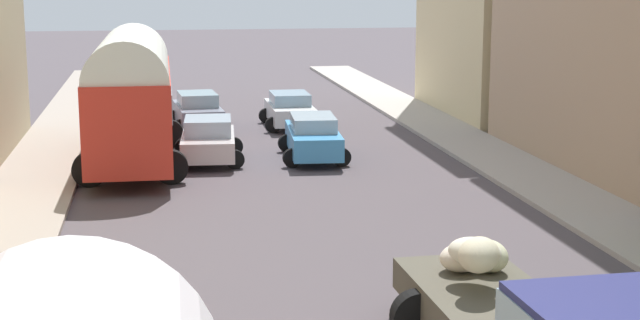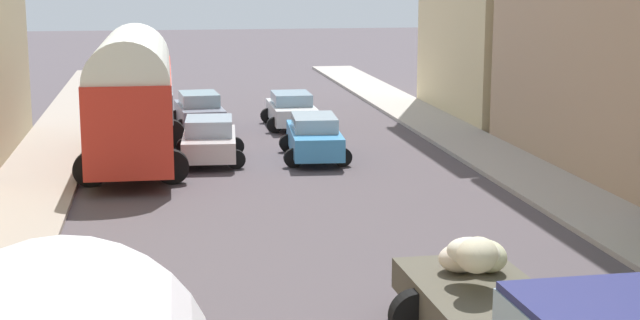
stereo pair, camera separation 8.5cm
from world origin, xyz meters
name	(u,v)px [view 1 (the left image)]	position (x,y,z in m)	size (l,w,h in m)	color
ground_plane	(297,201)	(0.00, 27.00, 0.00)	(154.00, 154.00, 0.00)	#51484D
sidewalk_left	(19,210)	(-7.25, 27.00, 0.07)	(2.50, 70.00, 0.14)	#A39487
sidewalk_right	(551,188)	(7.25, 27.00, 0.07)	(2.50, 70.00, 0.14)	#B4AAA1
parked_bus_1	(131,92)	(-4.44, 32.68, 2.37)	(3.37, 9.42, 4.27)	red
car_0	(313,137)	(1.38, 32.75, 0.74)	(2.35, 4.35, 1.45)	#3F90CE
car_1	(290,109)	(1.54, 39.33, 0.71)	(2.26, 3.92, 1.38)	silver
car_3	(208,140)	(-2.05, 32.80, 0.73)	(2.43, 3.84, 1.45)	silver
car_4	(198,111)	(-2.08, 39.44, 0.73)	(2.37, 4.01, 1.44)	gray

